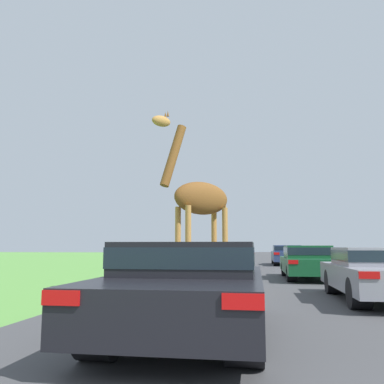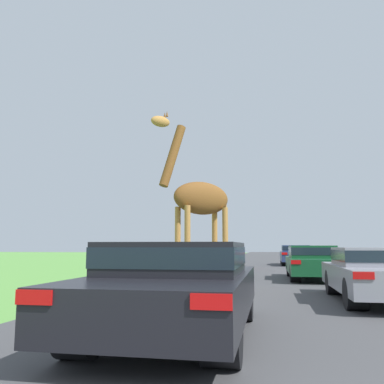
% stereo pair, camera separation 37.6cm
% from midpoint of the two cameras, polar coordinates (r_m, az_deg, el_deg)
% --- Properties ---
extents(road, '(7.52, 120.00, 0.00)m').
position_cam_midpoint_polar(road, '(30.78, 10.44, -9.78)').
color(road, '#424244').
rests_on(road, ground).
extents(giraffe_near_road, '(2.12, 2.03, 4.90)m').
position_cam_midpoint_polar(giraffe_near_road, '(11.41, 1.84, -1.44)').
color(giraffe_near_road, '#B77F3D').
rests_on(giraffe_near_road, ground).
extents(car_lead_maroon, '(1.96, 4.47, 1.27)m').
position_cam_midpoint_polar(car_lead_maroon, '(5.79, -0.24, -12.78)').
color(car_lead_maroon, black).
rests_on(car_lead_maroon, ground).
extents(car_queue_right, '(1.90, 4.80, 1.29)m').
position_cam_midpoint_polar(car_queue_right, '(27.94, 14.68, -8.45)').
color(car_queue_right, navy).
rests_on(car_queue_right, ground).
extents(car_queue_left, '(1.97, 4.41, 1.20)m').
position_cam_midpoint_polar(car_queue_left, '(10.15, 25.87, -10.07)').
color(car_queue_left, gray).
rests_on(car_queue_left, ground).
extents(car_far_ahead, '(1.76, 4.77, 1.25)m').
position_cam_midpoint_polar(car_far_ahead, '(16.16, 17.12, -9.24)').
color(car_far_ahead, '#144C28').
rests_on(car_far_ahead, ground).
extents(car_verge_right, '(1.82, 4.35, 1.45)m').
position_cam_midpoint_polar(car_verge_right, '(22.54, 3.39, -8.78)').
color(car_verge_right, maroon).
rests_on(car_verge_right, ground).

